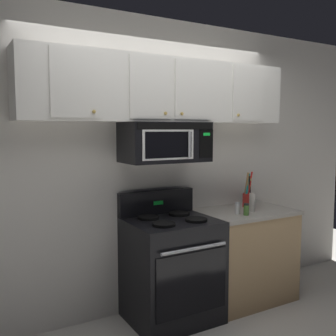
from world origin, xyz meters
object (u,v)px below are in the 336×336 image
(over_range_microwave, at_px, (165,142))
(spice_jar, at_px, (246,209))
(pepper_mill, at_px, (252,202))
(stove_range, at_px, (172,268))
(salt_shaker, at_px, (237,208))
(utensil_crock_red, at_px, (248,198))

(over_range_microwave, height_order, spice_jar, over_range_microwave)
(over_range_microwave, bearing_deg, pepper_mill, -12.78)
(stove_range, xyz_separation_m, salt_shaker, (0.65, -0.10, 0.49))
(over_range_microwave, relative_size, salt_shaker, 6.79)
(utensil_crock_red, distance_m, salt_shaker, 0.37)
(stove_range, xyz_separation_m, utensil_crock_red, (0.96, 0.10, 0.53))
(over_range_microwave, bearing_deg, utensil_crock_red, -0.96)
(utensil_crock_red, bearing_deg, spice_jar, -134.23)
(salt_shaker, xyz_separation_m, spice_jar, (0.04, -0.08, -0.00))
(stove_range, height_order, spice_jar, stove_range)
(spice_jar, bearing_deg, utensil_crock_red, 45.77)
(pepper_mill, bearing_deg, spice_jar, -147.99)
(salt_shaker, bearing_deg, stove_range, 171.26)
(stove_range, xyz_separation_m, spice_jar, (0.69, -0.18, 0.49))
(over_range_microwave, distance_m, utensil_crock_red, 1.12)
(stove_range, xyz_separation_m, over_range_microwave, (-0.00, 0.12, 1.11))
(stove_range, height_order, pepper_mill, stove_range)
(stove_range, distance_m, spice_jar, 0.86)
(utensil_crock_red, height_order, salt_shaker, utensil_crock_red)
(over_range_microwave, distance_m, pepper_mill, 1.05)
(utensil_crock_red, xyz_separation_m, salt_shaker, (-0.31, -0.20, -0.04))
(utensil_crock_red, distance_m, pepper_mill, 0.21)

